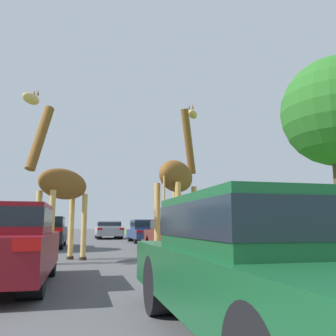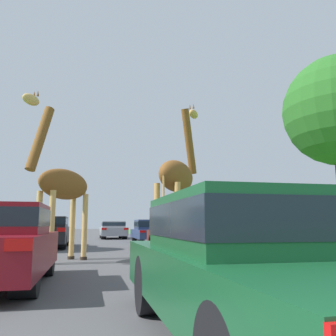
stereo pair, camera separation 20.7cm
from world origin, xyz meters
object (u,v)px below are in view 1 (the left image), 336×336
object	(u,v)px
car_queue_right	(44,231)
car_rear_follower	(174,233)
giraffe_near_road	(178,179)
car_queue_left	(108,229)
giraffe_companion	(61,185)
car_verge_right	(146,230)
car_lead_maroon	(271,262)

from	to	relation	value
car_queue_right	car_rear_follower	distance (m)	6.11
giraffe_near_road	car_queue_left	bearing A→B (deg)	130.50
giraffe_companion	car_rear_follower	size ratio (longest dim) A/B	1.05
giraffe_companion	car_verge_right	distance (m)	11.81
car_queue_right	car_rear_follower	world-z (taller)	car_queue_right
giraffe_near_road	car_verge_right	xyz separation A→B (m)	(1.03, 11.24, -1.72)
giraffe_companion	car_queue_left	bearing A→B (deg)	-61.78
car_lead_maroon	car_queue_left	bearing A→B (deg)	89.18
car_rear_follower	car_verge_right	bearing A→B (deg)	91.24
car_queue_right	car_queue_left	distance (m)	10.80
giraffe_near_road	car_queue_left	world-z (taller)	giraffe_near_road
car_queue_right	car_lead_maroon	bearing A→B (deg)	-77.13
giraffe_companion	car_rear_follower	world-z (taller)	giraffe_companion
car_lead_maroon	car_rear_follower	xyz separation A→B (m)	(2.29, 12.33, -0.05)
giraffe_near_road	car_queue_right	distance (m)	8.75
giraffe_companion	car_lead_maroon	xyz separation A→B (m)	(2.33, -7.77, -1.50)
car_queue_left	car_queue_right	bearing A→B (deg)	-110.09
car_verge_right	car_rear_follower	size ratio (longest dim) A/B	0.99
giraffe_near_road	car_queue_left	xyz separation A→B (m)	(-0.77, 17.48, -1.74)
giraffe_near_road	car_lead_maroon	distance (m)	7.63
giraffe_companion	car_queue_left	xyz separation A→B (m)	(2.69, 17.06, -1.53)
giraffe_near_road	car_lead_maroon	bearing A→B (deg)	-60.67
car_verge_right	car_rear_follower	distance (m)	6.26
giraffe_companion	car_queue_right	size ratio (longest dim) A/B	0.98
giraffe_companion	car_verge_right	world-z (taller)	giraffe_companion
car_queue_right	car_queue_left	world-z (taller)	car_queue_right
car_queue_left	giraffe_companion	bearing A→B (deg)	-98.95
car_lead_maroon	car_queue_left	distance (m)	24.83
car_queue_right	car_rear_follower	bearing A→B (deg)	-22.64
car_lead_maroon	car_rear_follower	bearing A→B (deg)	79.50
giraffe_near_road	car_lead_maroon	world-z (taller)	giraffe_near_road
giraffe_near_road	car_queue_right	bearing A→B (deg)	159.41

